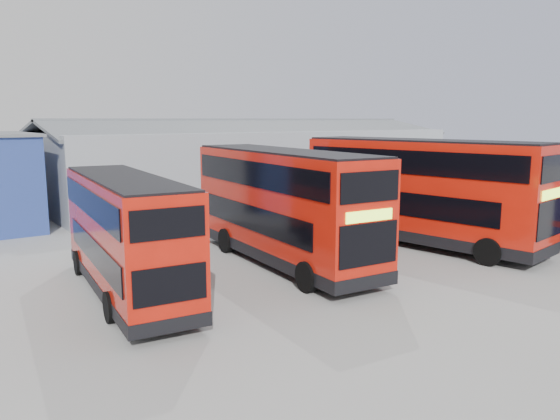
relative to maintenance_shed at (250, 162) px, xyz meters
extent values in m
plane|color=gray|center=(-8.00, -20.00, -2.60)|extent=(120.00, 120.00, 0.00)
cube|color=#949AA1|center=(0.00, 0.00, -0.10)|extent=(30.00, 12.00, 5.00)
cube|color=slate|center=(0.00, -2.80, 2.65)|extent=(30.50, 6.33, 1.29)
cube|color=slate|center=(0.00, 2.80, 2.65)|extent=(30.50, 6.33, 1.29)
cube|color=red|center=(-16.13, -17.69, -0.47)|extent=(3.32, 9.61, 3.63)
cube|color=black|center=(-16.13, -17.69, -2.11)|extent=(3.36, 9.65, 0.40)
cube|color=black|center=(-15.04, -18.17, -0.90)|extent=(0.97, 7.93, 0.85)
cube|color=black|center=(-17.30, -17.91, -0.90)|extent=(0.97, 7.93, 0.85)
cube|color=black|center=(-15.00, -17.82, 0.63)|extent=(1.07, 8.82, 0.85)
cube|color=black|center=(-17.26, -17.55, 0.63)|extent=(1.07, 8.82, 0.85)
cube|color=black|center=(-15.58, -12.99, -0.99)|extent=(2.01, 0.28, 1.21)
cube|color=black|center=(-15.58, -12.99, 0.63)|extent=(2.01, 0.28, 0.85)
cube|color=#C3FF35|center=(-15.58, -12.98, -0.18)|extent=(1.61, 0.22, 0.31)
cube|color=black|center=(-16.68, -22.38, -0.99)|extent=(1.96, 0.27, 0.99)
cube|color=black|center=(-16.68, -22.38, 0.63)|extent=(1.96, 0.27, 0.81)
cube|color=black|center=(-16.13, -17.69, 1.36)|extent=(3.17, 9.46, 0.09)
cylinder|color=black|center=(-14.68, -14.56, -2.14)|extent=(0.39, 0.96, 0.93)
cylinder|color=black|center=(-16.82, -14.31, -2.14)|extent=(0.39, 0.96, 0.93)
cylinder|color=black|center=(-15.34, -20.17, -2.14)|extent=(0.39, 0.96, 0.93)
cylinder|color=black|center=(-17.48, -19.92, -2.14)|extent=(0.39, 0.96, 0.93)
cube|color=red|center=(-9.50, -17.36, -0.14)|extent=(3.55, 11.08, 4.20)
cube|color=black|center=(-9.50, -17.36, -2.03)|extent=(3.60, 11.13, 0.47)
cube|color=black|center=(-10.78, -16.83, -0.63)|extent=(0.87, 9.20, 0.99)
cube|color=black|center=(-8.15, -17.06, -0.63)|extent=(0.87, 9.20, 0.99)
cube|color=black|center=(-10.82, -17.24, 1.13)|extent=(0.96, 10.24, 0.99)
cube|color=black|center=(-8.19, -17.48, 1.13)|extent=(0.96, 10.24, 0.99)
cube|color=black|center=(-9.99, -22.81, -0.74)|extent=(2.33, 0.26, 1.40)
cube|color=black|center=(-9.99, -22.81, 1.13)|extent=(2.33, 0.26, 0.99)
cube|color=#C3FF35|center=(-9.99, -22.82, 0.20)|extent=(1.86, 0.21, 0.36)
cube|color=black|center=(-9.02, -11.91, -0.74)|extent=(2.28, 0.25, 1.14)
cube|color=black|center=(-9.02, -11.91, 1.13)|extent=(2.28, 0.25, 0.93)
cube|color=black|center=(-9.50, -17.36, 1.98)|extent=(3.38, 10.91, 0.10)
cylinder|color=black|center=(-11.08, -21.02, -2.06)|extent=(0.43, 1.10, 1.08)
cylinder|color=black|center=(-8.60, -21.24, -2.06)|extent=(0.43, 1.10, 1.08)
cylinder|color=black|center=(-10.50, -14.51, -2.06)|extent=(0.43, 1.10, 1.08)
cylinder|color=black|center=(-8.02, -14.73, -2.06)|extent=(0.43, 1.10, 1.08)
cube|color=red|center=(-2.31, -18.39, 0.02)|extent=(4.48, 11.86, 4.47)
cube|color=black|center=(-2.31, -18.39, -2.00)|extent=(4.53, 11.91, 0.50)
cube|color=black|center=(-3.76, -18.17, -0.51)|extent=(1.55, 9.71, 1.05)
cube|color=black|center=(-0.99, -17.74, -0.51)|extent=(1.55, 9.71, 1.05)
cube|color=black|center=(-3.69, -18.60, 1.37)|extent=(1.71, 10.80, 1.05)
cube|color=black|center=(-0.92, -18.18, 1.37)|extent=(1.71, 10.80, 1.05)
cube|color=black|center=(-1.42, -24.14, -0.62)|extent=(2.46, 0.43, 1.49)
cube|color=black|center=(-1.42, -24.14, 1.37)|extent=(2.46, 0.43, 1.05)
cube|color=#C3FF35|center=(-1.42, -24.15, 0.37)|extent=(1.97, 0.35, 0.39)
cube|color=black|center=(-3.19, -12.65, -0.62)|extent=(2.41, 0.42, 1.21)
cube|color=black|center=(-3.19, -12.65, 1.37)|extent=(2.41, 0.42, 0.99)
cube|color=black|center=(-2.31, -18.39, 2.27)|extent=(4.30, 11.67, 0.11)
cylinder|color=black|center=(-3.00, -22.57, -2.03)|extent=(0.52, 1.19, 1.15)
cylinder|color=black|center=(-0.39, -22.17, -2.03)|extent=(0.52, 1.19, 1.15)
cylinder|color=black|center=(-4.06, -15.70, -2.03)|extent=(0.52, 1.19, 1.15)
cylinder|color=black|center=(-1.44, -15.30, -2.03)|extent=(0.52, 1.19, 1.15)
cube|color=#110E3E|center=(2.41, -18.83, -0.86)|extent=(4.01, 11.66, 2.75)
cube|color=black|center=(2.41, -18.83, -2.05)|extent=(4.05, 11.70, 0.42)
cube|color=#950E0B|center=(2.41, -18.83, -1.36)|extent=(4.04, 11.69, 0.26)
cube|color=black|center=(3.76, -18.97, -0.42)|extent=(1.25, 9.48, 0.99)
cube|color=black|center=(1.15, -19.30, -0.42)|extent=(1.25, 9.48, 0.99)
cube|color=black|center=(1.70, -13.14, -0.68)|extent=(2.32, 0.34, 1.35)
cylinder|color=black|center=(3.14, -14.66, -2.06)|extent=(0.47, 1.11, 1.08)
cylinder|color=black|center=(0.67, -14.97, -2.06)|extent=(0.47, 1.11, 1.08)
cylinder|color=black|center=(1.58, -22.18, -2.06)|extent=(0.47, 1.11, 1.08)
camera|label=1|loc=(-22.26, -35.10, 3.25)|focal=35.00mm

